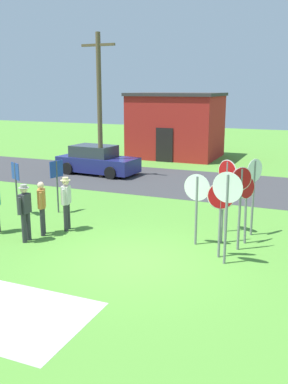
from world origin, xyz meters
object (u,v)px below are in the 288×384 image
(utility_pole, at_px, (99,103))
(parked_car_on_street, at_px, (97,161))
(stop_sign_tallest, at_px, (223,200))
(stop_sign_nearest, at_px, (197,197))
(stop_sign_far_back, at_px, (221,207))
(stop_sign_center_cluster, at_px, (227,183))
(stop_sign_rear_left, at_px, (227,201))
(stop_sign_low_front, at_px, (246,199))
(person_with_sunhat, at_px, (25,210))
(stop_sign_leaning_right, at_px, (241,195))
(info_panel_leftmost, at_px, (16,179))
(stop_sign_rear_right, at_px, (254,184))
(person_in_dark_shirt, at_px, (66,201))
(person_in_teal, at_px, (42,205))
(info_panel_middle, at_px, (57,177))

(utility_pole, relative_size, parked_car_on_street, 1.60)
(stop_sign_tallest, bearing_deg, stop_sign_nearest, -146.04)
(stop_sign_far_back, xyz_separation_m, stop_sign_center_cluster, (-0.32, 2.19, 0.18))
(stop_sign_tallest, xyz_separation_m, stop_sign_rear_left, (0.44, -1.53, 0.38))
(stop_sign_low_front, xyz_separation_m, person_with_sunhat, (-6.01, -2.38, -0.36))
(stop_sign_leaning_right, bearing_deg, info_panel_leftmost, 177.47)
(parked_car_on_street, distance_m, stop_sign_rear_left, 13.11)
(stop_sign_far_back, distance_m, info_panel_leftmost, 7.69)
(stop_sign_nearest, bearing_deg, stop_sign_rear_left, -44.76)
(utility_pole, distance_m, stop_sign_rear_right, 10.87)
(stop_sign_leaning_right, xyz_separation_m, stop_sign_low_front, (0.06, 0.61, -0.25))
(parked_car_on_street, height_order, stop_sign_center_cluster, stop_sign_center_cluster)
(stop_sign_rear_left, distance_m, info_panel_leftmost, 8.00)
(person_in_dark_shirt, height_order, person_in_teal, person_in_dark_shirt)
(stop_sign_rear_right, xyz_separation_m, person_with_sunhat, (-6.08, -3.20, -0.65))
(person_with_sunhat, relative_size, info_panel_leftmost, 0.91)
(stop_sign_center_cluster, relative_size, person_in_dark_shirt, 1.34)
(person_in_teal, bearing_deg, person_in_dark_shirt, 56.76)
(stop_sign_rear_right, distance_m, stop_sign_nearest, 2.02)
(person_in_teal, bearing_deg, stop_sign_rear_left, -0.64)
(utility_pole, distance_m, stop_sign_nearest, 10.87)
(stop_sign_leaning_right, xyz_separation_m, person_in_teal, (-5.86, -1.08, -0.65))
(utility_pole, xyz_separation_m, person_in_dark_shirt, (3.13, -8.05, -2.74))
(stop_sign_center_cluster, height_order, stop_sign_nearest, stop_sign_center_cluster)
(stop_sign_center_cluster, height_order, info_panel_middle, stop_sign_center_cluster)
(stop_sign_center_cluster, xyz_separation_m, stop_sign_nearest, (-0.53, -1.49, -0.15))
(parked_car_on_street, xyz_separation_m, stop_sign_rear_right, (9.27, -6.89, 0.94))
(stop_sign_center_cluster, height_order, person_in_dark_shirt, stop_sign_center_cluster)
(stop_sign_far_back, height_order, person_with_sunhat, stop_sign_far_back)
(parked_car_on_street, relative_size, info_panel_middle, 2.30)
(stop_sign_nearest, height_order, info_panel_leftmost, stop_sign_nearest)
(stop_sign_far_back, height_order, stop_sign_rear_right, stop_sign_rear_right)
(stop_sign_nearest, bearing_deg, info_panel_middle, 167.26)
(info_panel_middle, bearing_deg, stop_sign_rear_left, -19.37)
(parked_car_on_street, distance_m, info_panel_middle, 7.50)
(utility_pole, bearing_deg, person_with_sunhat, -74.62)
(stop_sign_far_back, distance_m, person_in_teal, 5.51)
(stop_sign_nearest, xyz_separation_m, person_with_sunhat, (-4.72, -1.72, -0.45))
(stop_sign_rear_right, bearing_deg, stop_sign_nearest, -132.41)
(parked_car_on_street, distance_m, person_in_dark_shirt, 9.49)
(stop_sign_leaning_right, relative_size, info_panel_leftmost, 1.25)
(stop_sign_nearest, bearing_deg, person_in_teal, -167.50)
(person_in_dark_shirt, distance_m, info_panel_middle, 2.18)
(stop_sign_nearest, bearing_deg, stop_sign_low_front, 27.29)
(person_in_teal, bearing_deg, stop_sign_center_cluster, 26.01)
(person_in_dark_shirt, distance_m, person_in_teal, 0.81)
(stop_sign_center_cluster, xyz_separation_m, info_panel_leftmost, (-7.29, -1.09, -0.27))
(stop_sign_leaning_right, relative_size, stop_sign_low_front, 1.19)
(parked_car_on_street, height_order, stop_sign_far_back, stop_sign_far_back)
(stop_sign_tallest, height_order, stop_sign_low_front, stop_sign_low_front)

